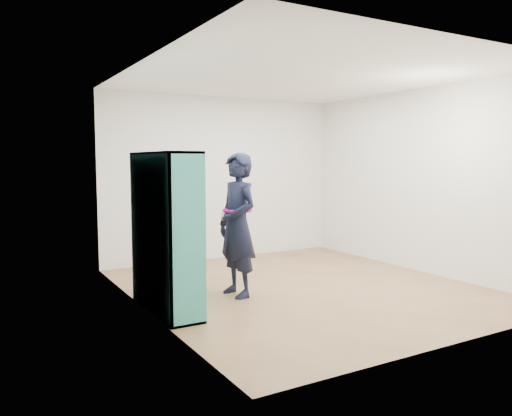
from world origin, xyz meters
TOP-DOWN VIEW (x-y plane):
  - floor at (0.00, 0.00)m, footprint 4.50×4.50m
  - ceiling at (0.00, 0.00)m, footprint 4.50×4.50m
  - wall_left at (-2.00, 0.00)m, footprint 0.02×4.50m
  - wall_right at (2.00, 0.00)m, footprint 0.02×4.50m
  - wall_back at (0.00, 2.25)m, footprint 4.00×0.02m
  - wall_front at (0.00, -2.25)m, footprint 4.00×0.02m
  - bookshelf at (-1.83, -0.06)m, footprint 0.37×1.26m
  - person at (-0.88, 0.08)m, footprint 0.46×0.65m
  - smartphone at (-1.03, 0.16)m, footprint 0.02×0.09m

SIDE VIEW (x-z plane):
  - floor at x=0.00m, z-range 0.00..0.00m
  - bookshelf at x=-1.83m, z-range -0.02..1.66m
  - person at x=-0.88m, z-range 0.00..1.68m
  - smartphone at x=-1.03m, z-range 0.89..1.01m
  - wall_left at x=-2.00m, z-range 0.00..2.60m
  - wall_right at x=2.00m, z-range 0.00..2.60m
  - wall_back at x=0.00m, z-range 0.00..2.60m
  - wall_front at x=0.00m, z-range 0.00..2.60m
  - ceiling at x=0.00m, z-range 2.60..2.60m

